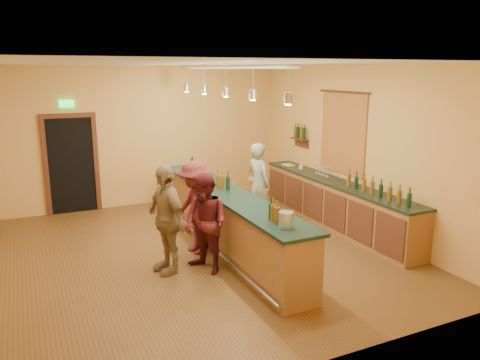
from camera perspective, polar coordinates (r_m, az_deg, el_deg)
name	(u,v)px	position (r m, az deg, el deg)	size (l,w,h in m)	color
floor	(201,253)	(8.26, -4.82, -8.82)	(7.00, 7.00, 0.00)	brown
ceiling	(197,63)	(7.66, -5.30, 13.96)	(6.50, 7.00, 0.02)	silver
wall_back	(147,136)	(11.11, -11.32, 5.25)	(6.50, 0.02, 3.20)	#DAAF51
wall_front	(320,223)	(4.77, 9.69, -5.24)	(6.50, 0.02, 3.20)	#DAAF51
wall_right	(356,149)	(9.40, 13.91, 3.70)	(0.02, 7.00, 3.20)	#DAAF51
doorway	(71,162)	(10.89, -19.87, 2.03)	(1.15, 0.09, 2.48)	black
tapestry	(343,134)	(9.67, 12.42, 5.53)	(0.03, 1.40, 1.60)	#9D301F
bottle_shelf	(300,134)	(10.88, 7.32, 5.58)	(0.17, 0.55, 0.54)	#4E2517
back_counter	(336,203)	(9.61, 11.58, -2.78)	(0.60, 4.55, 1.27)	brown
tasting_bar	(227,216)	(8.23, -1.63, -4.38)	(0.73, 5.10, 1.38)	brown
pendant_track	(226,77)	(7.84, -1.75, 12.41)	(0.11, 4.60, 0.50)	silver
bartender	(259,184)	(9.53, 2.30, -0.45)	(0.61, 0.40, 1.69)	gray
customer_a	(206,223)	(7.26, -4.22, -5.30)	(0.77, 0.60, 1.58)	#59191E
customer_b	(166,219)	(7.32, -8.97, -4.75)	(1.00, 0.42, 1.71)	#997A51
customer_c	(196,208)	(8.04, -5.45, -3.39)	(1.04, 0.60, 1.61)	#59191E
bar_stool	(256,185)	(10.34, 1.99, -0.56)	(0.38, 0.38, 0.77)	#A6754B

